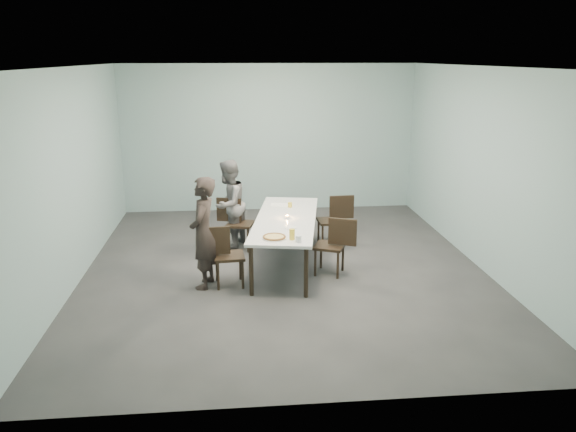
{
  "coord_description": "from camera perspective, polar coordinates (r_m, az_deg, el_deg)",
  "views": [
    {
      "loc": [
        -0.71,
        -8.03,
        3.15
      ],
      "look_at": [
        0.0,
        -0.58,
        1.0
      ],
      "focal_mm": 35.0,
      "sensor_mm": 36.0,
      "label": 1
    }
  ],
  "objects": [
    {
      "name": "beer_glass",
      "position": [
        7.56,
        0.42,
        -1.88
      ],
      "size": [
        0.08,
        0.08,
        0.15
      ],
      "primitive_type": "cylinder",
      "color": "gold",
      "rests_on": "table"
    },
    {
      "name": "ground",
      "position": [
        8.66,
        -0.37,
        -5.32
      ],
      "size": [
        7.0,
        7.0,
        0.0
      ],
      "primitive_type": "plane",
      "color": "#333335",
      "rests_on": "ground"
    },
    {
      "name": "amber_tumbler",
      "position": [
        9.19,
        0.2,
        1.14
      ],
      "size": [
        0.07,
        0.07,
        0.08
      ],
      "primitive_type": "cylinder",
      "color": "gold",
      "rests_on": "table"
    },
    {
      "name": "chair_far_right",
      "position": [
        9.58,
        4.81,
        -0.09
      ],
      "size": [
        0.62,
        0.44,
        0.87
      ],
      "rotation": [
        0.0,
        0.0,
        3.19
      ],
      "color": "black",
      "rests_on": "ground"
    },
    {
      "name": "diner_far",
      "position": [
        9.44,
        -6.05,
        1.19
      ],
      "size": [
        0.83,
        0.9,
        1.5
      ],
      "primitive_type": "imported",
      "rotation": [
        0.0,
        0.0,
        -2.02
      ],
      "color": "slate",
      "rests_on": "ground"
    },
    {
      "name": "room_shell",
      "position": [
        8.14,
        -0.39,
        8.08
      ],
      "size": [
        6.02,
        7.02,
        3.01
      ],
      "color": "#90B1B5",
      "rests_on": "ground"
    },
    {
      "name": "chair_far_left",
      "position": [
        9.42,
        -5.34,
        -0.38
      ],
      "size": [
        0.65,
        0.52,
        0.87
      ],
      "rotation": [
        0.0,
        0.0,
        -0.27
      ],
      "color": "black",
      "rests_on": "ground"
    },
    {
      "name": "menu",
      "position": [
        9.34,
        -0.87,
        1.14
      ],
      "size": [
        0.33,
        0.27,
        0.01
      ],
      "primitive_type": "cube",
      "rotation": [
        0.0,
        0.0,
        -0.17
      ],
      "color": "silver",
      "rests_on": "table"
    },
    {
      "name": "tealight",
      "position": [
        8.56,
        -0.08,
        -0.12
      ],
      "size": [
        0.06,
        0.06,
        0.05
      ],
      "color": "silver",
      "rests_on": "table"
    },
    {
      "name": "pizza",
      "position": [
        7.63,
        -1.41,
        -2.16
      ],
      "size": [
        0.34,
        0.34,
        0.04
      ],
      "color": "white",
      "rests_on": "table"
    },
    {
      "name": "table",
      "position": [
        8.6,
        -0.22,
        -0.58
      ],
      "size": [
        1.33,
        2.72,
        0.75
      ],
      "rotation": [
        0.0,
        0.0,
        -0.17
      ],
      "color": "white",
      "rests_on": "ground"
    },
    {
      "name": "side_plate",
      "position": [
        8.1,
        0.26,
        -1.18
      ],
      "size": [
        0.18,
        0.18,
        0.01
      ],
      "primitive_type": "cylinder",
      "color": "white",
      "rests_on": "table"
    },
    {
      "name": "chair_near_left",
      "position": [
        7.92,
        -6.6,
        -3.63
      ],
      "size": [
        0.63,
        0.45,
        0.87
      ],
      "rotation": [
        0.0,
        0.0,
        0.08
      ],
      "color": "black",
      "rests_on": "ground"
    },
    {
      "name": "diner_near",
      "position": [
        7.84,
        -8.59,
        -1.71
      ],
      "size": [
        0.49,
        0.64,
        1.58
      ],
      "primitive_type": "imported",
      "rotation": [
        0.0,
        0.0,
        -1.78
      ],
      "color": "black",
      "rests_on": "ground"
    },
    {
      "name": "chair_near_right",
      "position": [
        8.3,
        4.79,
        -2.65
      ],
      "size": [
        0.65,
        0.55,
        0.87
      ],
      "rotation": [
        0.0,
        0.0,
        2.74
      ],
      "color": "black",
      "rests_on": "ground"
    },
    {
      "name": "water_tumbler",
      "position": [
        7.48,
        1.08,
        -2.34
      ],
      "size": [
        0.08,
        0.08,
        0.09
      ],
      "primitive_type": "cylinder",
      "color": "silver",
      "rests_on": "table"
    }
  ]
}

